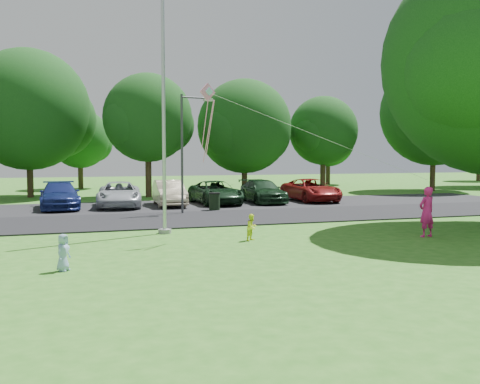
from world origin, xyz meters
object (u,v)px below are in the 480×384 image
object	(u,v)px
flagpole	(164,124)
woman	(427,212)
street_lamp	(186,142)
kite	(214,106)
trash_can	(214,202)
child_blue	(63,252)
child_yellow	(252,227)

from	to	relation	value
flagpole	woman	distance (m)	10.29
flagpole	woman	size ratio (longest dim) A/B	5.41
flagpole	woman	bearing A→B (deg)	-22.98
street_lamp	kite	size ratio (longest dim) A/B	0.75
trash_can	kite	distance (m)	10.62
flagpole	street_lamp	bearing A→B (deg)	70.71
trash_can	child_blue	size ratio (longest dim) A/B	1.01
woman	child_blue	world-z (taller)	woman
kite	woman	bearing A→B (deg)	-31.52
kite	child_blue	bearing A→B (deg)	-162.31
flagpole	street_lamp	distance (m)	6.76
child_yellow	child_blue	size ratio (longest dim) A/B	0.97
trash_can	woman	size ratio (longest dim) A/B	0.53
trash_can	kite	world-z (taller)	kite
flagpole	child_yellow	world-z (taller)	flagpole
street_lamp	woman	xyz separation A→B (m)	(6.76, -10.17, -2.71)
street_lamp	trash_can	world-z (taller)	street_lamp
trash_can	kite	xyz separation A→B (m)	(-2.53, -9.42, 4.21)
woman	kite	world-z (taller)	kite
street_lamp	woman	bearing A→B (deg)	-63.29
street_lamp	child_yellow	size ratio (longest dim) A/B	6.43
child_yellow	child_blue	world-z (taller)	child_blue
flagpole	woman	world-z (taller)	flagpole
child_blue	street_lamp	bearing A→B (deg)	5.92
street_lamp	woman	distance (m)	12.51
child_yellow	kite	world-z (taller)	kite
flagpole	trash_can	size ratio (longest dim) A/B	10.23
child_blue	kite	bearing A→B (deg)	-21.95
flagpole	kite	size ratio (longest dim) A/B	1.23
street_lamp	trash_can	distance (m)	3.70
woman	kite	bearing A→B (deg)	-22.42
trash_can	woman	distance (m)	12.24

